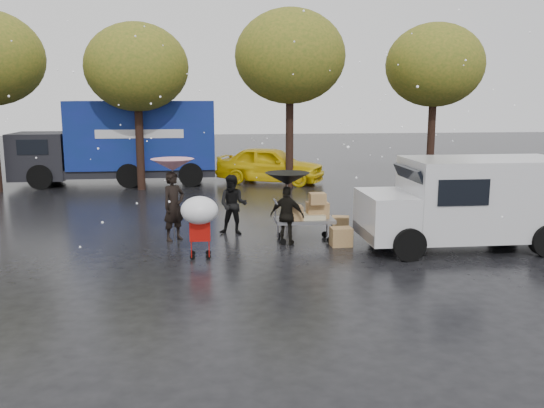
{
  "coord_description": "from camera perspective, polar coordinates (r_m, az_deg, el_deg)",
  "views": [
    {
      "loc": [
        -0.9,
        -13.29,
        3.64
      ],
      "look_at": [
        0.75,
        1.0,
        0.97
      ],
      "focal_mm": 38.0,
      "sensor_mm": 36.0,
      "label": 1
    }
  ],
  "objects": [
    {
      "name": "umbrella_black",
      "position": [
        14.18,
        1.53,
        2.51
      ],
      "size": [
        1.12,
        1.12,
        1.82
      ],
      "color": "#4C4C4C",
      "rests_on": "ground"
    },
    {
      "name": "vendor_cart",
      "position": [
        14.73,
        3.57,
        -0.93
      ],
      "size": [
        1.52,
        0.8,
        1.27
      ],
      "color": "slate",
      "rests_on": "ground"
    },
    {
      "name": "yellow_taxi",
      "position": [
        24.82,
        -0.15,
        3.91
      ],
      "size": [
        4.99,
        3.62,
        1.58
      ],
      "primitive_type": "imported",
      "rotation": [
        0.0,
        0.0,
        1.14
      ],
      "color": "yellow",
      "rests_on": "ground"
    },
    {
      "name": "person_black",
      "position": [
        14.34,
        1.52,
        -1.17
      ],
      "size": [
        0.94,
        0.67,
        1.48
      ],
      "primitive_type": "imported",
      "rotation": [
        0.0,
        0.0,
        2.74
      ],
      "color": "black",
      "rests_on": "ground"
    },
    {
      "name": "shopping_cart",
      "position": [
        13.07,
        -7.2,
        -0.96
      ],
      "size": [
        0.84,
        0.84,
        1.46
      ],
      "color": "#B50F0A",
      "rests_on": "ground"
    },
    {
      "name": "white_van",
      "position": [
        14.77,
        18.91,
        0.26
      ],
      "size": [
        4.91,
        2.18,
        2.2
      ],
      "color": "silver",
      "rests_on": "ground"
    },
    {
      "name": "person_pink",
      "position": [
        14.98,
        -9.71,
        -0.22
      ],
      "size": [
        0.77,
        0.75,
        1.79
      ],
      "primitive_type": "imported",
      "rotation": [
        0.0,
        0.0,
        0.73
      ],
      "color": "black",
      "rests_on": "ground"
    },
    {
      "name": "box_ground_far",
      "position": [
        16.21,
        6.78,
        -1.88
      ],
      "size": [
        0.56,
        0.48,
        0.37
      ],
      "primitive_type": "cube",
      "rotation": [
        0.0,
        0.0,
        -0.27
      ],
      "color": "brown",
      "rests_on": "ground"
    },
    {
      "name": "person_middle",
      "position": [
        15.47,
        -3.87,
        -0.08
      ],
      "size": [
        0.91,
        0.78,
        1.61
      ],
      "primitive_type": "imported",
      "rotation": [
        0.0,
        0.0,
        -0.24
      ],
      "color": "black",
      "rests_on": "ground"
    },
    {
      "name": "tree_row",
      "position": [
        23.33,
        -5.65,
        13.85
      ],
      "size": [
        21.6,
        4.4,
        7.12
      ],
      "color": "black",
      "rests_on": "ground"
    },
    {
      "name": "blue_truck",
      "position": [
        25.26,
        -14.53,
        5.9
      ],
      "size": [
        8.3,
        2.6,
        3.5
      ],
      "color": "navy",
      "rests_on": "ground"
    },
    {
      "name": "ground",
      "position": [
        13.81,
        -2.61,
        -4.8
      ],
      "size": [
        90.0,
        90.0,
        0.0
      ],
      "primitive_type": "plane",
      "color": "black",
      "rests_on": "ground"
    },
    {
      "name": "box_ground_near",
      "position": [
        14.43,
        6.86,
        -3.24
      ],
      "size": [
        0.53,
        0.43,
        0.46
      ],
      "primitive_type": "cube",
      "rotation": [
        0.0,
        0.0,
        0.02
      ],
      "color": "brown",
      "rests_on": "ground"
    },
    {
      "name": "umbrella_pink",
      "position": [
        14.82,
        -9.83,
        3.84
      ],
      "size": [
        1.1,
        1.1,
        2.12
      ],
      "color": "#4C4C4C",
      "rests_on": "ground"
    }
  ]
}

